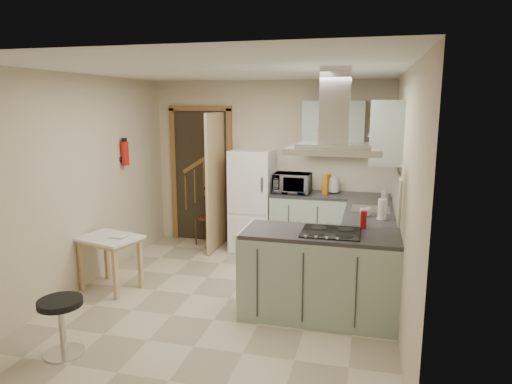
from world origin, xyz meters
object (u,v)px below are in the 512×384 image
(fridge, at_px, (252,200))
(stool, at_px, (62,327))
(extractor_hood, at_px, (334,151))
(bentwood_chair, at_px, (209,217))
(microwave, at_px, (292,183))
(peninsula, at_px, (320,275))
(drop_leaf_table, at_px, (111,263))

(fridge, relative_size, stool, 2.94)
(extractor_hood, distance_m, bentwood_chair, 3.20)
(bentwood_chair, relative_size, stool, 1.65)
(fridge, height_order, microwave, fridge)
(extractor_hood, relative_size, microwave, 1.75)
(fridge, relative_size, extractor_hood, 1.67)
(peninsula, distance_m, microwave, 2.12)
(stool, bearing_deg, fridge, 75.08)
(fridge, relative_size, drop_leaf_table, 2.20)
(fridge, distance_m, extractor_hood, 2.57)
(stool, height_order, microwave, microwave)
(drop_leaf_table, distance_m, microwave, 2.70)
(fridge, height_order, peninsula, fridge)
(drop_leaf_table, height_order, bentwood_chair, bentwood_chair)
(bentwood_chair, relative_size, microwave, 1.63)
(peninsula, bearing_deg, extractor_hood, 0.00)
(fridge, bearing_deg, stool, -104.92)
(peninsula, bearing_deg, microwave, 107.82)
(peninsula, relative_size, stool, 3.04)
(peninsula, bearing_deg, bentwood_chair, 133.18)
(bentwood_chair, height_order, stool, bentwood_chair)
(peninsula, relative_size, extractor_hood, 1.72)
(bentwood_chair, xyz_separation_m, stool, (-0.14, -3.36, -0.16))
(fridge, distance_m, stool, 3.41)
(extractor_hood, distance_m, drop_leaf_table, 2.92)
(microwave, bearing_deg, extractor_hood, -66.40)
(peninsula, height_order, bentwood_chair, peninsula)
(peninsula, height_order, drop_leaf_table, peninsula)
(peninsula, xyz_separation_m, stool, (-2.09, -1.28, -0.20))
(peninsula, height_order, microwave, microwave)
(drop_leaf_table, bearing_deg, bentwood_chair, 90.85)
(drop_leaf_table, xyz_separation_m, stool, (0.37, -1.38, -0.06))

